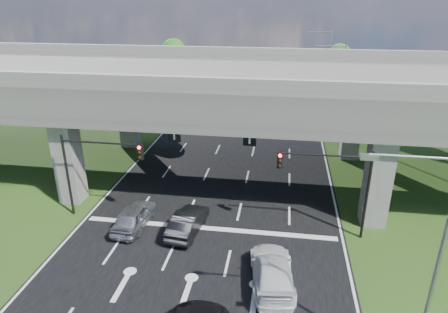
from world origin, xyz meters
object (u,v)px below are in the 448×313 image
(signal_left, at_px, (95,162))
(streetlight_far, at_px, (338,84))
(car_silver, at_px, (134,216))
(streetlight_near, at_px, (428,255))
(signal_right, at_px, (333,177))
(streetlight_beyond, at_px, (325,60))
(car_dark, at_px, (188,222))
(car_white, at_px, (272,271))

(signal_left, height_order, streetlight_far, streetlight_far)
(car_silver, bearing_deg, streetlight_near, 151.80)
(signal_right, bearing_deg, car_silver, -175.80)
(signal_right, distance_m, streetlight_beyond, 36.17)
(streetlight_beyond, distance_m, car_dark, 39.13)
(signal_left, xyz_separation_m, streetlight_far, (17.92, 20.06, 1.66))
(signal_left, distance_m, car_white, 13.77)
(signal_right, relative_size, streetlight_beyond, 0.60)
(signal_left, height_order, car_white, signal_left)
(streetlight_far, relative_size, car_silver, 2.18)
(streetlight_near, xyz_separation_m, streetlight_beyond, (0.00, 46.00, 0.00))
(car_dark, bearing_deg, streetlight_beyond, -100.68)
(signal_right, xyz_separation_m, signal_left, (-15.65, 0.00, 0.00))
(signal_right, distance_m, car_white, 7.15)
(streetlight_beyond, bearing_deg, signal_left, -116.43)
(streetlight_near, bearing_deg, car_silver, 149.20)
(car_silver, distance_m, car_white, 10.39)
(car_white, bearing_deg, streetlight_far, -109.68)
(streetlight_near, relative_size, car_silver, 2.18)
(streetlight_near, distance_m, streetlight_beyond, 46.00)
(streetlight_near, height_order, car_silver, streetlight_near)
(signal_left, height_order, car_dark, signal_left)
(streetlight_near, xyz_separation_m, car_white, (-5.67, 4.63, -5.03))
(streetlight_far, xyz_separation_m, car_white, (-5.67, -25.37, -5.03))
(signal_right, height_order, car_dark, signal_right)
(car_silver, height_order, car_white, car_white)
(streetlight_near, bearing_deg, signal_left, 150.98)
(streetlight_far, relative_size, car_white, 1.83)
(signal_left, xyz_separation_m, car_silver, (2.82, -0.94, -3.37))
(car_silver, bearing_deg, signal_right, -173.20)
(streetlight_far, distance_m, car_white, 26.48)
(car_dark, distance_m, car_white, 7.12)
(car_white, bearing_deg, car_silver, -31.95)
(signal_right, relative_size, car_silver, 1.31)
(car_silver, bearing_deg, signal_left, -15.88)
(signal_left, bearing_deg, streetlight_far, 48.22)
(streetlight_near, height_order, streetlight_far, same)
(streetlight_beyond, relative_size, car_silver, 2.18)
(car_white, bearing_deg, car_dark, -43.93)
(streetlight_near, distance_m, car_silver, 18.29)
(streetlight_beyond, distance_m, car_white, 42.06)
(signal_left, distance_m, car_dark, 7.46)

